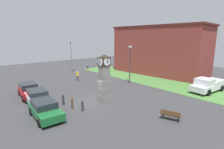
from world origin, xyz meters
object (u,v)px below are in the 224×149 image
at_px(bollard_near_tower, 63,100).
at_px(bollard_mid_row, 72,103).
at_px(pedestrian_crossing_lot, 88,68).
at_px(street_lamp_near_road, 71,54).
at_px(bench, 171,114).
at_px(bollard_far_row, 82,106).
at_px(street_lamp_far_side, 130,62).
at_px(car_navy_sedan, 29,90).
at_px(clock_tower, 104,80).
at_px(car_near_tower, 38,98).
at_px(pickup_truck, 208,85).
at_px(pedestrian_near_bench, 77,75).
at_px(car_by_building, 45,109).

bearing_deg(bollard_near_tower, bollard_mid_row, 9.03).
bearing_deg(pedestrian_crossing_lot, street_lamp_near_road, -124.13).
distance_m(bollard_mid_row, bench, 9.05).
height_order(bollard_far_row, street_lamp_far_side, street_lamp_far_side).
distance_m(car_navy_sedan, pedestrian_crossing_lot, 15.85).
bearing_deg(bollard_mid_row, car_navy_sedan, -161.08).
bearing_deg(car_navy_sedan, clock_tower, 39.14).
height_order(bollard_near_tower, street_lamp_far_side, street_lamp_far_side).
relative_size(car_near_tower, pickup_truck, 0.80).
bearing_deg(pedestrian_near_bench, bench, -2.85).
bearing_deg(bollard_mid_row, pedestrian_near_bench, 148.57).
relative_size(bollard_mid_row, bench, 0.64).
distance_m(bollard_mid_row, car_by_building, 2.69).
bearing_deg(pickup_truck, bench, -82.93).
xyz_separation_m(bollard_near_tower, street_lamp_far_side, (-1.74, 11.45, 2.73)).
relative_size(clock_tower, bench, 3.02).
bearing_deg(car_by_building, car_near_tower, 172.71).
height_order(bollard_mid_row, car_navy_sedan, car_navy_sedan).
bearing_deg(bollard_near_tower, car_near_tower, -126.61).
relative_size(bollard_near_tower, street_lamp_far_side, 0.20).
relative_size(car_by_building, street_lamp_near_road, 0.67).
distance_m(bollard_far_row, bench, 7.87).
height_order(bollard_mid_row, pickup_truck, pickup_truck).
xyz_separation_m(clock_tower, car_near_tower, (-3.57, -5.74, -1.66)).
height_order(bollard_near_tower, bench, bollard_near_tower).
relative_size(street_lamp_near_road, street_lamp_far_side, 1.14).
bearing_deg(street_lamp_near_road, street_lamp_far_side, 11.10).
relative_size(car_near_tower, bench, 2.63).
xyz_separation_m(bollard_far_row, street_lamp_near_road, (-17.77, 8.09, 3.19)).
bearing_deg(car_near_tower, bench, 35.08).
height_order(pickup_truck, street_lamp_far_side, street_lamp_far_side).
bearing_deg(bollard_near_tower, pedestrian_near_bench, 143.10).
distance_m(street_lamp_near_road, street_lamp_far_side, 13.70).
distance_m(bollard_mid_row, street_lamp_near_road, 19.01).
bearing_deg(pedestrian_crossing_lot, car_near_tower, -48.42).
distance_m(bollard_mid_row, car_navy_sedan, 6.77).
relative_size(car_near_tower, pedestrian_crossing_lot, 2.80).
xyz_separation_m(car_by_building, pedestrian_crossing_lot, (-15.15, 13.84, 0.15)).
relative_size(bollard_mid_row, street_lamp_near_road, 0.17).
bearing_deg(street_lamp_far_side, car_near_tower, -88.99).
bearing_deg(bench, street_lamp_far_side, 150.27).
relative_size(bollard_far_row, bench, 0.59).
xyz_separation_m(pedestrian_near_bench, pedestrian_crossing_lot, (-5.16, 5.21, -0.00)).
bearing_deg(clock_tower, street_lamp_far_side, 116.23).
xyz_separation_m(car_navy_sedan, street_lamp_near_road, (-10.27, 10.77, 2.89)).
relative_size(car_navy_sedan, bench, 2.51).
bearing_deg(clock_tower, car_by_building, -93.10).
distance_m(car_navy_sedan, pedestrian_near_bench, 8.81).
height_order(clock_tower, car_navy_sedan, clock_tower).
distance_m(clock_tower, street_lamp_far_side, 8.66).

